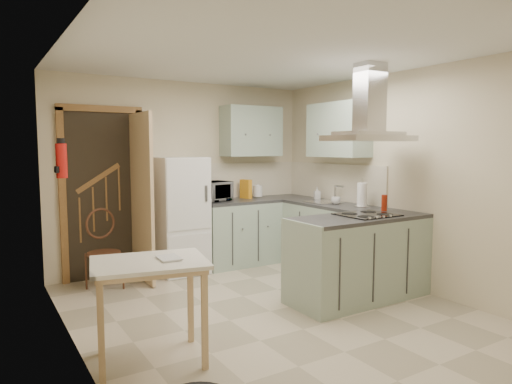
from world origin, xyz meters
TOP-DOWN VIEW (x-y plane):
  - floor at (0.00, 0.00)m, footprint 4.20×4.20m
  - ceiling at (0.00, 0.00)m, footprint 4.20×4.20m
  - back_wall at (0.00, 2.10)m, footprint 3.60×0.00m
  - left_wall at (-1.80, 0.00)m, footprint 0.00×4.20m
  - right_wall at (1.80, 0.00)m, footprint 0.00×4.20m
  - doorway at (-1.10, 2.07)m, footprint 1.10×0.12m
  - fridge at (-0.20, 1.80)m, footprint 0.60×0.60m
  - counter_back at (0.66, 1.80)m, footprint 1.08×0.60m
  - counter_right at (1.50, 1.12)m, footprint 0.60×1.95m
  - splashback at (0.96, 2.09)m, footprint 1.68×0.02m
  - wall_cabinet_back at (0.95, 1.93)m, footprint 0.85×0.35m
  - wall_cabinet_right at (1.62, 0.85)m, footprint 0.35×0.90m
  - peninsula at (1.02, -0.18)m, footprint 1.55×0.65m
  - hob at (1.12, -0.18)m, footprint 0.58×0.50m
  - extractor_hood at (1.12, -0.18)m, footprint 0.90×0.55m
  - sink at (1.50, 0.95)m, footprint 0.45×0.40m
  - fire_extinguisher at (-1.74, 0.90)m, footprint 0.10×0.10m
  - drop_leaf_table at (-1.36, -0.41)m, footprint 0.95×0.79m
  - bentwood_chair at (-1.22, 1.59)m, footprint 0.46×0.46m
  - microwave at (0.28, 1.83)m, footprint 0.55×0.44m
  - kettle at (1.03, 1.88)m, footprint 0.14×0.14m
  - cereal_box at (0.85, 1.90)m, footprint 0.11×0.19m
  - soap_bottle at (1.63, 1.28)m, footprint 0.10×0.10m
  - paper_towel at (1.57, 0.35)m, footprint 0.13×0.13m
  - cup at (1.47, 0.70)m, footprint 0.14×0.14m
  - red_bottle at (1.54, -0.04)m, footprint 0.07×0.07m
  - book at (-1.30, -0.45)m, footprint 0.17×0.22m

SIDE VIEW (x-z plane):
  - floor at x=0.00m, z-range 0.00..0.00m
  - drop_leaf_table at x=-1.36m, z-range 0.00..0.78m
  - bentwood_chair at x=-1.22m, z-range 0.00..0.84m
  - counter_back at x=0.66m, z-range 0.00..0.90m
  - counter_right at x=1.50m, z-range 0.00..0.90m
  - peninsula at x=1.02m, z-range 0.00..0.90m
  - fridge at x=-0.20m, z-range 0.00..1.50m
  - book at x=-1.30m, z-range 0.78..0.88m
  - sink at x=1.50m, z-range 0.90..0.91m
  - hob at x=1.12m, z-range 0.90..0.91m
  - cup at x=1.47m, z-range 0.90..0.99m
  - soap_bottle at x=1.63m, z-range 0.90..1.07m
  - red_bottle at x=1.54m, z-range 0.90..1.08m
  - kettle at x=1.03m, z-range 0.90..1.10m
  - microwave at x=0.28m, z-range 0.90..1.17m
  - cereal_box at x=0.85m, z-range 0.90..1.17m
  - doorway at x=-1.10m, z-range 0.00..2.10m
  - paper_towel at x=1.57m, z-range 0.90..1.20m
  - splashback at x=0.96m, z-range 0.90..1.40m
  - back_wall at x=0.00m, z-range -0.55..3.05m
  - left_wall at x=-1.80m, z-range -0.85..3.35m
  - right_wall at x=1.80m, z-range -0.85..3.35m
  - fire_extinguisher at x=-1.74m, z-range 1.34..1.66m
  - extractor_hood at x=1.12m, z-range 1.67..1.77m
  - wall_cabinet_back at x=0.95m, z-range 1.50..2.20m
  - wall_cabinet_right at x=1.62m, z-range 1.50..2.20m
  - ceiling at x=0.00m, z-range 2.50..2.50m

